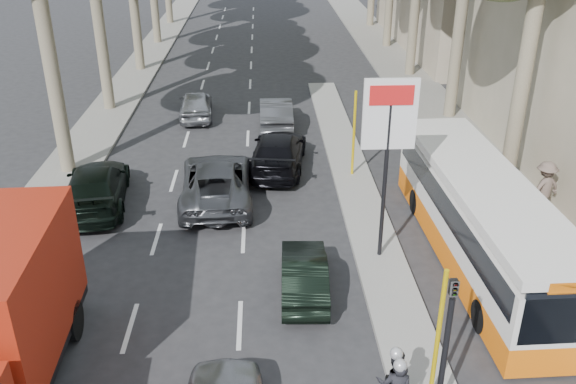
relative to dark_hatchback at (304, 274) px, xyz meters
name	(u,v)px	position (x,y,z in m)	size (l,w,h in m)	color
ground	(277,379)	(-0.85, -3.39, -0.59)	(120.00, 120.00, 0.00)	#28282B
sidewalk_right	(408,79)	(7.75, 21.61, -0.53)	(3.20, 70.00, 0.12)	gray
median_left	(139,69)	(-8.85, 24.61, -0.53)	(2.40, 64.00, 0.12)	gray
traffic_island	(352,175)	(2.40, 7.61, -0.51)	(1.50, 26.00, 0.16)	gray
billboard	(388,145)	(2.40, 1.61, 3.12)	(1.50, 12.10, 5.60)	yellow
traffic_light_island	(448,329)	(2.40, -4.89, 1.90)	(0.16, 0.41, 3.60)	black
dark_hatchback	(304,274)	(0.00, 0.00, 0.00)	(1.24, 3.56, 1.17)	black
queue_car_a	(216,181)	(-2.76, 5.84, 0.16)	(2.47, 5.36, 1.49)	#46494E
queue_car_b	(278,152)	(-0.46, 8.63, 0.14)	(2.04, 5.02, 1.46)	black
queue_car_c	(196,105)	(-4.35, 15.15, 0.09)	(1.58, 3.94, 1.34)	#9EA1A6
queue_car_d	(276,113)	(-0.43, 13.54, 0.13)	(1.51, 4.32, 1.42)	#45474C
queue_car_e	(96,187)	(-6.98, 5.61, 0.15)	(2.06, 5.06, 1.47)	black
city_bus	(480,217)	(5.29, 1.47, 0.85)	(2.51, 10.43, 2.73)	orange
pedestrian_far	(544,188)	(8.40, 4.12, 0.48)	(1.23, 0.54, 1.90)	#6B5A50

